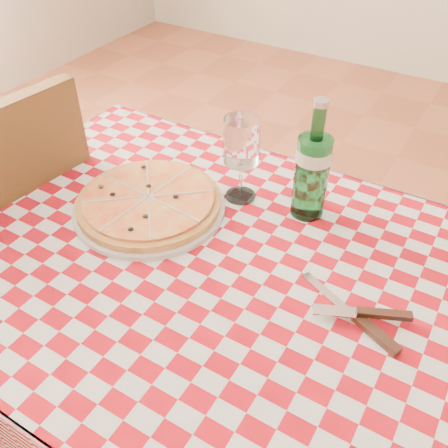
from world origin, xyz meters
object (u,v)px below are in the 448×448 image
object	(u,v)px
pizza_plate	(149,201)
chair_far	(9,237)
dining_table	(218,298)
water_bottle	(313,160)
wine_glass	(241,160)

from	to	relation	value
pizza_plate	chair_far	bearing A→B (deg)	-164.70
pizza_plate	dining_table	bearing A→B (deg)	-18.63
dining_table	pizza_plate	world-z (taller)	pizza_plate
chair_far	water_bottle	distance (m)	0.86
dining_table	wine_glass	bearing A→B (deg)	108.41
chair_far	wine_glass	world-z (taller)	chair_far
water_bottle	chair_far	bearing A→B (deg)	-158.35
dining_table	wine_glass	xyz separation A→B (m)	(-0.08, 0.23, 0.20)
dining_table	water_bottle	xyz separation A→B (m)	(0.08, 0.26, 0.24)
pizza_plate	wine_glass	xyz separation A→B (m)	(0.16, 0.15, 0.08)
chair_far	pizza_plate	world-z (taller)	chair_far
chair_far	wine_glass	bearing A→B (deg)	-149.15
chair_far	pizza_plate	xyz separation A→B (m)	(0.42, 0.12, 0.22)
chair_far	pizza_plate	distance (m)	0.49
wine_glass	dining_table	bearing A→B (deg)	-71.59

